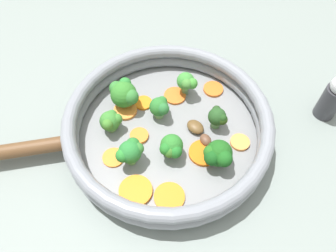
# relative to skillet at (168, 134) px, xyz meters

# --- Properties ---
(ground_plane) EXTENTS (4.00, 4.00, 0.00)m
(ground_plane) POSITION_rel_skillet_xyz_m (0.00, 0.00, -0.01)
(ground_plane) COLOR slate
(skillet) EXTENTS (0.29, 0.29, 0.02)m
(skillet) POSITION_rel_skillet_xyz_m (0.00, 0.00, 0.00)
(skillet) COLOR gray
(skillet) RESTS_ON ground_plane
(skillet_rim_wall) EXTENTS (0.32, 0.32, 0.04)m
(skillet_rim_wall) POSITION_rel_skillet_xyz_m (0.00, 0.00, 0.03)
(skillet_rim_wall) COLOR gray
(skillet_rim_wall) RESTS_ON skillet
(skillet_rivet_left) EXTENTS (0.01, 0.01, 0.01)m
(skillet_rivet_left) POSITION_rel_skillet_xyz_m (0.14, 0.04, 0.01)
(skillet_rivet_left) COLOR gray
(skillet_rivet_left) RESTS_ON skillet
(skillet_rivet_right) EXTENTS (0.01, 0.01, 0.01)m
(skillet_rivet_right) POSITION_rel_skillet_xyz_m (0.10, 0.10, 0.01)
(skillet_rivet_right) COLOR gray
(skillet_rivet_right) RESTS_ON skillet
(carrot_slice_0) EXTENTS (0.04, 0.04, 0.01)m
(carrot_slice_0) POSITION_rel_skillet_xyz_m (0.04, 0.02, 0.01)
(carrot_slice_0) COLOR orange
(carrot_slice_0) RESTS_ON skillet
(carrot_slice_1) EXTENTS (0.04, 0.04, 0.00)m
(carrot_slice_1) POSITION_rel_skillet_xyz_m (-0.04, -0.11, 0.01)
(carrot_slice_1) COLOR orange
(carrot_slice_1) RESTS_ON skillet
(carrot_slice_2) EXTENTS (0.05, 0.05, 0.01)m
(carrot_slice_2) POSITION_rel_skillet_xyz_m (0.08, -0.01, 0.01)
(carrot_slice_2) COLOR orange
(carrot_slice_2) RESTS_ON skillet
(carrot_slice_3) EXTENTS (0.04, 0.04, 0.00)m
(carrot_slice_3) POSITION_rel_skillet_xyz_m (-0.11, -0.02, 0.01)
(carrot_slice_3) COLOR #F78E40
(carrot_slice_3) RESTS_ON skillet
(carrot_slice_4) EXTENTS (0.04, 0.04, 0.00)m
(carrot_slice_4) POSITION_rel_skillet_xyz_m (0.06, -0.04, 0.01)
(carrot_slice_4) COLOR orange
(carrot_slice_4) RESTS_ON skillet
(carrot_slice_5) EXTENTS (0.04, 0.04, 0.00)m
(carrot_slice_5) POSITION_rel_skillet_xyz_m (0.01, -0.07, 0.01)
(carrot_slice_5) COLOR orange
(carrot_slice_5) RESTS_ON skillet
(carrot_slice_6) EXTENTS (0.06, 0.06, 0.01)m
(carrot_slice_6) POSITION_rel_skillet_xyz_m (0.01, 0.11, 0.01)
(carrot_slice_6) COLOR orange
(carrot_slice_6) RESTS_ON skillet
(carrot_slice_7) EXTENTS (0.04, 0.04, 0.00)m
(carrot_slice_7) POSITION_rel_skillet_xyz_m (0.06, 0.07, 0.01)
(carrot_slice_7) COLOR orange
(carrot_slice_7) RESTS_ON skillet
(carrot_slice_8) EXTENTS (0.06, 0.06, 0.01)m
(carrot_slice_8) POSITION_rel_skillet_xyz_m (-0.06, 0.02, 0.01)
(carrot_slice_8) COLOR orange
(carrot_slice_8) RESTS_ON skillet
(carrot_slice_9) EXTENTS (0.06, 0.06, 0.00)m
(carrot_slice_9) POSITION_rel_skillet_xyz_m (-0.04, 0.10, 0.01)
(carrot_slice_9) COLOR orange
(carrot_slice_9) RESTS_ON skillet
(broccoli_floret_0) EXTENTS (0.04, 0.04, 0.04)m
(broccoli_floret_0) POSITION_rel_skillet_xyz_m (-0.02, 0.04, 0.03)
(broccoli_floret_0) COLOR #799E4E
(broccoli_floret_0) RESTS_ON skillet
(broccoli_floret_1) EXTENTS (0.04, 0.04, 0.04)m
(broccoli_floret_1) POSITION_rel_skillet_xyz_m (-0.09, 0.03, 0.03)
(broccoli_floret_1) COLOR #6C984C
(broccoli_floret_1) RESTS_ON skillet
(broccoli_floret_2) EXTENTS (0.03, 0.04, 0.05)m
(broccoli_floret_2) POSITION_rel_skillet_xyz_m (0.03, 0.07, 0.04)
(broccoli_floret_2) COLOR #6EA75A
(broccoli_floret_2) RESTS_ON skillet
(broccoli_floret_3) EXTENTS (0.05, 0.05, 0.05)m
(broccoli_floret_3) POSITION_rel_skillet_xyz_m (0.08, -0.03, 0.04)
(broccoli_floret_3) COLOR #5E8F4E
(broccoli_floret_3) RESTS_ON skillet
(broccoli_floret_4) EXTENTS (0.03, 0.03, 0.04)m
(broccoli_floret_4) POSITION_rel_skillet_xyz_m (-0.07, -0.04, 0.03)
(broccoli_floret_4) COLOR #5D8E4F
(broccoli_floret_4) RESTS_ON skillet
(broccoli_floret_5) EXTENTS (0.03, 0.03, 0.04)m
(broccoli_floret_5) POSITION_rel_skillet_xyz_m (-0.01, -0.08, 0.04)
(broccoli_floret_5) COLOR #608855
(broccoli_floret_5) RESTS_ON skillet
(broccoli_floret_6) EXTENTS (0.03, 0.03, 0.04)m
(broccoli_floret_6) POSITION_rel_skillet_xyz_m (0.02, -0.02, 0.03)
(broccoli_floret_6) COLOR #7BA564
(broccoli_floret_6) RESTS_ON skillet
(broccoli_floret_7) EXTENTS (0.03, 0.04, 0.04)m
(broccoli_floret_7) POSITION_rel_skillet_xyz_m (0.08, 0.03, 0.03)
(broccoli_floret_7) COLOR #81AD66
(broccoli_floret_7) RESTS_ON skillet
(mushroom_piece_0) EXTENTS (0.04, 0.03, 0.01)m
(mushroom_piece_0) POSITION_rel_skillet_xyz_m (-0.04, -0.02, 0.01)
(mushroom_piece_0) COLOR brown
(mushroom_piece_0) RESTS_ON skillet
(mushroom_piece_1) EXTENTS (0.03, 0.03, 0.01)m
(mushroom_piece_1) POSITION_rel_skillet_xyz_m (-0.06, 0.00, 0.01)
(mushroom_piece_1) COLOR brown
(mushroom_piece_1) RESTS_ON skillet
(salt_shaker) EXTENTS (0.03, 0.03, 0.09)m
(salt_shaker) POSITION_rel_skillet_xyz_m (-0.23, -0.13, 0.03)
(salt_shaker) COLOR #333338
(salt_shaker) RESTS_ON ground_plane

